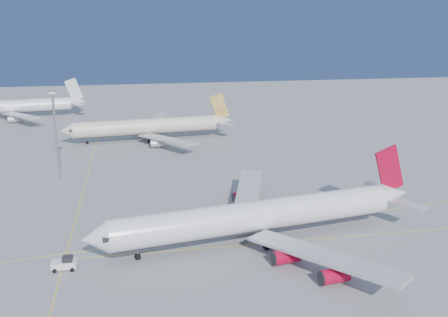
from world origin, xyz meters
TOP-DOWN VIEW (x-y plane):
  - ground at (0.00, 0.00)m, footprint 500.00×500.00m
  - taxiway_lines at (-14.71, 6.34)m, footprint 118.86×140.00m
  - airliner_virgin at (-0.28, -12.23)m, footprint 72.35×64.32m
  - airliner_etihad at (-19.97, 81.36)m, footprint 65.29×59.99m
  - airliner_third at (-80.09, 136.34)m, footprint 65.09×59.43m
  - pushback_tug at (-39.41, -18.06)m, footprint 4.55×2.88m
  - light_mast at (-47.50, 37.95)m, footprint 2.21×2.21m

SIDE VIEW (x-z plane):
  - ground at x=0.00m, z-range 0.00..0.00m
  - taxiway_lines at x=-14.71m, z-range 0.00..0.02m
  - pushback_tug at x=-39.41m, z-range -0.09..2.43m
  - airliner_etihad at x=-19.97m, z-range -3.33..13.70m
  - airliner_third at x=-80.09m, z-range -3.45..14.04m
  - airliner_virgin at x=-0.28m, z-range -3.55..14.35m
  - light_mast at x=-47.50m, z-range 2.31..27.89m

